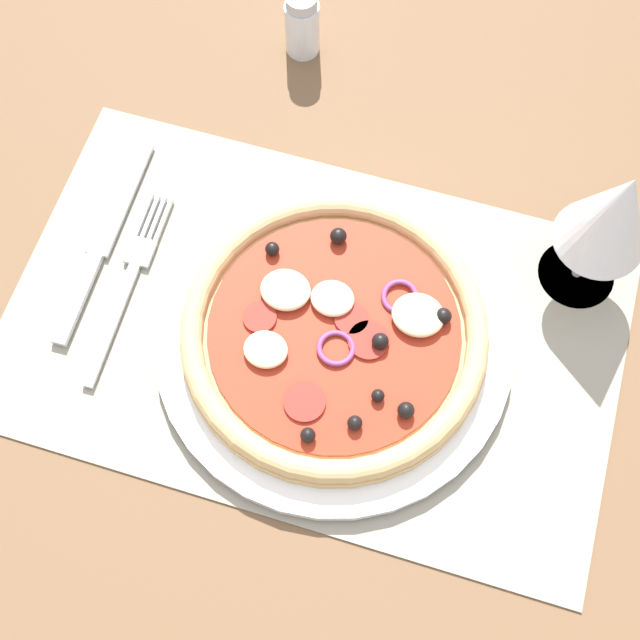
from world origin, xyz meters
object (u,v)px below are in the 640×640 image
(plate, at_px, (334,339))
(knife, at_px, (104,236))
(pepper_shaker, at_px, (302,24))
(wine_glass, at_px, (614,214))
(fork, at_px, (131,276))
(pizza, at_px, (335,331))

(plate, distance_m, knife, 0.22)
(plate, bearing_deg, pepper_shaker, 111.93)
(wine_glass, bearing_deg, fork, -162.66)
(plate, relative_size, fork, 1.60)
(wine_glass, relative_size, pepper_shaker, 2.22)
(pizza, bearing_deg, knife, 170.80)
(wine_glass, distance_m, pepper_shaker, 0.34)
(wine_glass, bearing_deg, plate, -146.44)
(fork, bearing_deg, pepper_shaker, -15.14)
(pepper_shaker, bearing_deg, plate, -68.07)
(knife, height_order, wine_glass, wine_glass)
(fork, height_order, pepper_shaker, pepper_shaker)
(wine_glass, bearing_deg, pepper_shaker, 150.71)
(fork, bearing_deg, plate, -93.83)
(knife, bearing_deg, plate, -100.59)
(knife, bearing_deg, pizza, -100.48)
(plate, distance_m, pepper_shaker, 0.30)
(fork, bearing_deg, wine_glass, -74.36)
(fork, height_order, knife, knife)
(plate, bearing_deg, knife, 170.69)
(pizza, height_order, fork, pizza)
(plate, distance_m, fork, 0.18)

